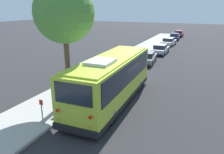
{
  "coord_description": "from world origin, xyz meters",
  "views": [
    {
      "loc": [
        -13.05,
        -5.2,
        6.09
      ],
      "look_at": [
        0.66,
        0.82,
        1.3
      ],
      "focal_mm": 35.0,
      "sensor_mm": 36.0,
      "label": 1
    }
  ],
  "objects_px": {
    "shuttle_bus": "(112,78)",
    "parked_sedan_silver": "(160,49)",
    "sign_post_near": "(42,112)",
    "parked_sedan_maroon": "(179,34)",
    "street_tree": "(65,9)",
    "sign_post_far": "(63,99)",
    "parked_sedan_gray": "(147,58)",
    "parked_sedan_white": "(169,42)",
    "parked_sedan_navy": "(175,37)"
  },
  "relations": [
    {
      "from": "parked_sedan_gray",
      "to": "parked_sedan_white",
      "type": "bearing_deg",
      "value": -5.46
    },
    {
      "from": "parked_sedan_silver",
      "to": "street_tree",
      "type": "distance_m",
      "value": 19.36
    },
    {
      "from": "sign_post_near",
      "to": "sign_post_far",
      "type": "height_order",
      "value": "sign_post_near"
    },
    {
      "from": "parked_sedan_gray",
      "to": "parked_sedan_navy",
      "type": "relative_size",
      "value": 1.02
    },
    {
      "from": "shuttle_bus",
      "to": "parked_sedan_navy",
      "type": "height_order",
      "value": "shuttle_bus"
    },
    {
      "from": "shuttle_bus",
      "to": "sign_post_far",
      "type": "xyz_separation_m",
      "value": [
        -2.46,
        2.11,
        -0.91
      ]
    },
    {
      "from": "sign_post_near",
      "to": "parked_sedan_maroon",
      "type": "bearing_deg",
      "value": -2.07
    },
    {
      "from": "parked_sedan_maroon",
      "to": "street_tree",
      "type": "xyz_separation_m",
      "value": [
        -38.79,
        2.06,
        5.42
      ]
    },
    {
      "from": "parked_sedan_white",
      "to": "street_tree",
      "type": "relative_size",
      "value": 0.55
    },
    {
      "from": "parked_sedan_silver",
      "to": "sign_post_far",
      "type": "height_order",
      "value": "sign_post_far"
    },
    {
      "from": "street_tree",
      "to": "sign_post_near",
      "type": "relative_size",
      "value": 5.73
    },
    {
      "from": "parked_sedan_maroon",
      "to": "sign_post_near",
      "type": "distance_m",
      "value": 42.19
    },
    {
      "from": "parked_sedan_gray",
      "to": "parked_sedan_maroon",
      "type": "xyz_separation_m",
      "value": [
        26.26,
        -0.1,
        -0.01
      ]
    },
    {
      "from": "shuttle_bus",
      "to": "parked_sedan_white",
      "type": "xyz_separation_m",
      "value": [
        24.88,
        0.57,
        -1.15
      ]
    },
    {
      "from": "shuttle_bus",
      "to": "parked_sedan_silver",
      "type": "xyz_separation_m",
      "value": [
        17.52,
        0.42,
        -1.15
      ]
    },
    {
      "from": "street_tree",
      "to": "sign_post_near",
      "type": "xyz_separation_m",
      "value": [
        -3.38,
        -0.54,
        -5.13
      ]
    },
    {
      "from": "parked_sedan_gray",
      "to": "street_tree",
      "type": "xyz_separation_m",
      "value": [
        -12.52,
        1.96,
        5.4
      ]
    },
    {
      "from": "parked_sedan_navy",
      "to": "parked_sedan_gray",
      "type": "bearing_deg",
      "value": 178.56
    },
    {
      "from": "parked_sedan_silver",
      "to": "street_tree",
      "type": "relative_size",
      "value": 0.55
    },
    {
      "from": "parked_sedan_silver",
      "to": "street_tree",
      "type": "height_order",
      "value": "street_tree"
    },
    {
      "from": "shuttle_bus",
      "to": "parked_sedan_white",
      "type": "bearing_deg",
      "value": 0.02
    },
    {
      "from": "parked_sedan_navy",
      "to": "sign_post_far",
      "type": "height_order",
      "value": "sign_post_far"
    },
    {
      "from": "parked_sedan_gray",
      "to": "parked_sedan_maroon",
      "type": "bearing_deg",
      "value": -5.2
    },
    {
      "from": "parked_sedan_silver",
      "to": "sign_post_near",
      "type": "bearing_deg",
      "value": 176.38
    },
    {
      "from": "parked_sedan_navy",
      "to": "parked_sedan_white",
      "type": "bearing_deg",
      "value": 179.18
    },
    {
      "from": "parked_sedan_silver",
      "to": "parked_sedan_navy",
      "type": "relative_size",
      "value": 1.01
    },
    {
      "from": "parked_sedan_gray",
      "to": "parked_sedan_navy",
      "type": "bearing_deg",
      "value": -5.14
    },
    {
      "from": "parked_sedan_white",
      "to": "sign_post_near",
      "type": "distance_m",
      "value": 29.23
    },
    {
      "from": "shuttle_bus",
      "to": "sign_post_far",
      "type": "height_order",
      "value": "shuttle_bus"
    },
    {
      "from": "parked_sedan_maroon",
      "to": "sign_post_far",
      "type": "bearing_deg",
      "value": 175.73
    },
    {
      "from": "parked_sedan_silver",
      "to": "parked_sedan_navy",
      "type": "height_order",
      "value": "parked_sedan_navy"
    },
    {
      "from": "parked_sedan_silver",
      "to": "parked_sedan_maroon",
      "type": "bearing_deg",
      "value": 1.27
    },
    {
      "from": "parked_sedan_maroon",
      "to": "sign_post_far",
      "type": "distance_m",
      "value": 40.34
    },
    {
      "from": "shuttle_bus",
      "to": "parked_sedan_navy",
      "type": "xyz_separation_m",
      "value": [
        31.77,
        0.63,
        -1.14
      ]
    },
    {
      "from": "street_tree",
      "to": "sign_post_near",
      "type": "bearing_deg",
      "value": -170.93
    },
    {
      "from": "parked_sedan_gray",
      "to": "parked_sedan_maroon",
      "type": "relative_size",
      "value": 0.95
    },
    {
      "from": "shuttle_bus",
      "to": "sign_post_near",
      "type": "bearing_deg",
      "value": 152.63
    },
    {
      "from": "shuttle_bus",
      "to": "street_tree",
      "type": "height_order",
      "value": "street_tree"
    },
    {
      "from": "parked_sedan_gray",
      "to": "parked_sedan_silver",
      "type": "height_order",
      "value": "parked_sedan_gray"
    },
    {
      "from": "parked_sedan_maroon",
      "to": "sign_post_near",
      "type": "height_order",
      "value": "sign_post_near"
    },
    {
      "from": "parked_sedan_navy",
      "to": "parked_sedan_maroon",
      "type": "xyz_separation_m",
      "value": [
        6.08,
        -0.04,
        -0.02
      ]
    },
    {
      "from": "parked_sedan_gray",
      "to": "sign_post_far",
      "type": "distance_m",
      "value": 14.12
    },
    {
      "from": "parked_sedan_white",
      "to": "parked_sedan_navy",
      "type": "xyz_separation_m",
      "value": [
        6.89,
        0.05,
        0.01
      ]
    },
    {
      "from": "parked_sedan_navy",
      "to": "sign_post_near",
      "type": "relative_size",
      "value": 3.12
    },
    {
      "from": "parked_sedan_gray",
      "to": "street_tree",
      "type": "bearing_deg",
      "value": 166.13
    },
    {
      "from": "sign_post_near",
      "to": "sign_post_far",
      "type": "relative_size",
      "value": 1.05
    },
    {
      "from": "parked_sedan_navy",
      "to": "street_tree",
      "type": "height_order",
      "value": "street_tree"
    },
    {
      "from": "shuttle_bus",
      "to": "sign_post_far",
      "type": "relative_size",
      "value": 7.11
    },
    {
      "from": "parked_sedan_white",
      "to": "parked_sedan_maroon",
      "type": "distance_m",
      "value": 12.97
    },
    {
      "from": "shuttle_bus",
      "to": "parked_sedan_gray",
      "type": "bearing_deg",
      "value": 2.09
    }
  ]
}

